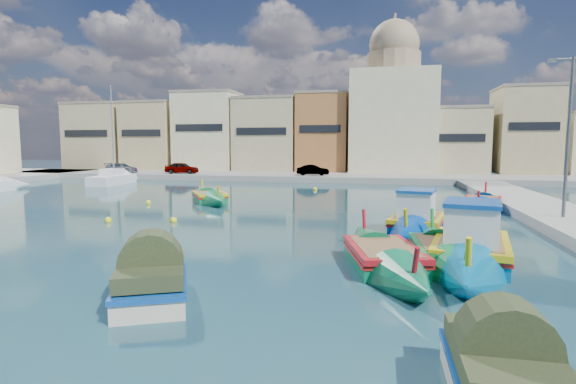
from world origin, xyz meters
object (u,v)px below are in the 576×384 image
(quay_street_lamp, at_px, (567,136))
(luzzu_green, at_px, (210,198))
(tender_near, at_px, (152,282))
(luzzu_turquoise_cabin, at_px, (471,251))
(luzzu_cyan_mid, at_px, (482,205))
(luzzu_blue_cabin, at_px, (417,224))
(luzzu_cyan_south, at_px, (446,255))
(tender_far, at_px, (503,376))
(yacht_north, at_px, (121,179))
(luzzu_blue_south, at_px, (384,259))
(church_block, at_px, (393,108))

(quay_street_lamp, height_order, luzzu_green, quay_street_lamp)
(quay_street_lamp, bearing_deg, tender_near, -136.46)
(luzzu_turquoise_cabin, height_order, luzzu_green, luzzu_turquoise_cabin)
(tender_near, bearing_deg, luzzu_cyan_mid, 58.53)
(luzzu_blue_cabin, relative_size, luzzu_cyan_mid, 1.01)
(quay_street_lamp, bearing_deg, luzzu_cyan_south, -128.10)
(quay_street_lamp, xyz_separation_m, tender_far, (-6.58, -16.47, -3.90))
(luzzu_blue_cabin, height_order, yacht_north, yacht_north)
(luzzu_green, bearing_deg, tender_far, -58.22)
(luzzu_blue_cabin, bearing_deg, luzzu_green, 148.97)
(tender_far, xyz_separation_m, yacht_north, (-27.96, 33.99, -0.03))
(luzzu_blue_cabin, xyz_separation_m, luzzu_blue_south, (-1.49, -6.43, -0.10))
(luzzu_blue_cabin, height_order, tender_far, luzzu_blue_cabin)
(quay_street_lamp, xyz_separation_m, yacht_north, (-34.53, 17.52, -3.93))
(luzzu_blue_south, bearing_deg, luzzu_green, 129.21)
(quay_street_lamp, bearing_deg, luzzu_cyan_mid, 113.33)
(luzzu_blue_cabin, height_order, luzzu_cyan_mid, luzzu_blue_cabin)
(luzzu_cyan_mid, height_order, luzzu_green, luzzu_cyan_mid)
(yacht_north, bearing_deg, tender_far, -50.56)
(luzzu_cyan_mid, relative_size, luzzu_blue_south, 0.97)
(tender_near, bearing_deg, luzzu_turquoise_cabin, 32.78)
(luzzu_turquoise_cabin, xyz_separation_m, yacht_north, (-29.02, 25.39, 0.01))
(luzzu_cyan_mid, height_order, luzzu_blue_south, luzzu_blue_south)
(luzzu_cyan_south, bearing_deg, luzzu_cyan_mid, 74.20)
(church_block, xyz_separation_m, luzzu_cyan_south, (1.11, -42.08, -8.14))
(church_block, xyz_separation_m, luzzu_green, (-12.67, -28.63, -8.16))
(tender_far, height_order, yacht_north, yacht_north)
(luzzu_blue_south, relative_size, tender_near, 2.49)
(luzzu_cyan_south, distance_m, tender_near, 9.46)
(luzzu_turquoise_cabin, height_order, luzzu_blue_south, luzzu_turquoise_cabin)
(luzzu_cyan_mid, height_order, tender_far, luzzu_cyan_mid)
(luzzu_green, distance_m, luzzu_blue_south, 18.58)
(luzzu_blue_cabin, bearing_deg, yacht_north, 143.98)
(luzzu_cyan_south, bearing_deg, luzzu_blue_cabin, 95.55)
(luzzu_turquoise_cabin, distance_m, yacht_north, 38.56)
(yacht_north, bearing_deg, luzzu_turquoise_cabin, -41.19)
(church_block, relative_size, luzzu_cyan_south, 2.37)
(quay_street_lamp, relative_size, luzzu_cyan_mid, 0.92)
(tender_near, xyz_separation_m, tender_far, (7.56, -3.05, -0.04))
(luzzu_green, xyz_separation_m, luzzu_cyan_south, (13.78, -13.45, 0.01))
(quay_street_lamp, relative_size, luzzu_green, 1.10)
(luzzu_turquoise_cabin, bearing_deg, quay_street_lamp, 55.01)
(luzzu_blue_south, distance_m, tender_far, 7.66)
(luzzu_turquoise_cabin, relative_size, tender_near, 2.96)
(luzzu_blue_cabin, xyz_separation_m, tender_near, (-7.27, -10.83, 0.11))
(luzzu_cyan_mid, bearing_deg, quay_street_lamp, -66.67)
(tender_near, bearing_deg, yacht_north, 123.39)
(yacht_north, bearing_deg, luzzu_blue_south, -45.41)
(tender_far, bearing_deg, luzzu_blue_cabin, 91.20)
(luzzu_blue_cabin, bearing_deg, tender_far, -88.80)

